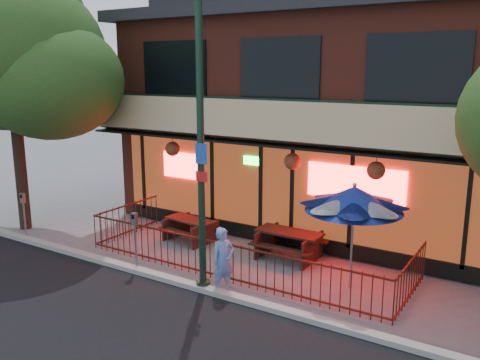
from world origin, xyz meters
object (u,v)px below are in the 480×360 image
at_px(street_light, 201,155).
at_px(street_tree_left, 12,45).
at_px(parking_meter_far, 24,208).
at_px(parking_meter_near, 135,232).
at_px(picnic_table_right, 289,240).
at_px(pedestrian, 223,261).
at_px(picnic_table_left, 191,226).
at_px(patio_umbrella, 354,199).

relative_size(street_light, street_tree_left, 0.87).
bearing_deg(parking_meter_far, parking_meter_near, -0.00).
xyz_separation_m(picnic_table_right, parking_meter_far, (-7.30, -2.80, 0.47)).
distance_m(picnic_table_right, parking_meter_near, 4.04).
xyz_separation_m(street_light, street_tree_left, (-7.46, 0.79, 2.52)).
xyz_separation_m(street_light, pedestrian, (0.50, 0.09, -2.38)).
bearing_deg(street_tree_left, picnic_table_left, 18.67).
relative_size(patio_umbrella, pedestrian, 1.64).
bearing_deg(pedestrian, street_light, 123.65).
height_order(street_light, pedestrian, street_light).
bearing_deg(parking_meter_near, pedestrian, 2.04).
height_order(street_tree_left, parking_meter_near, street_tree_left).
xyz_separation_m(picnic_table_right, pedestrian, (-0.30, -2.71, 0.27)).
relative_size(picnic_table_right, parking_meter_near, 1.17).
relative_size(patio_umbrella, parking_meter_near, 1.66).
bearing_deg(street_light, pedestrian, 10.65).
height_order(street_tree_left, picnic_table_right, street_tree_left).
height_order(street_light, picnic_table_left, street_light).
bearing_deg(patio_umbrella, parking_meter_far, -168.77).
xyz_separation_m(street_light, parking_meter_far, (-6.50, 0.00, -2.19)).
distance_m(street_tree_left, patio_umbrella, 10.95).
xyz_separation_m(street_light, patio_umbrella, (2.85, 1.86, -1.01)).
bearing_deg(street_tree_left, parking_meter_far, -39.43).
bearing_deg(picnic_table_left, patio_umbrella, -7.46).
height_order(street_tree_left, parking_meter_far, street_tree_left).
xyz_separation_m(street_tree_left, pedestrian, (7.96, -0.69, -4.90)).
distance_m(street_light, parking_meter_far, 6.86).
height_order(pedestrian, parking_meter_near, pedestrian).
relative_size(picnic_table_right, parking_meter_far, 1.24).
height_order(picnic_table_left, patio_umbrella, patio_umbrella).
xyz_separation_m(street_light, picnic_table_left, (-2.30, 2.53, -2.71)).
bearing_deg(parking_meter_near, street_tree_left, 171.69).
bearing_deg(pedestrian, parking_meter_far, 113.75).
distance_m(street_tree_left, parking_meter_far, 4.87).
distance_m(street_tree_left, parking_meter_near, 7.16).
relative_size(pedestrian, parking_meter_near, 1.02).
relative_size(picnic_table_left, pedestrian, 1.10).
height_order(street_light, street_tree_left, street_tree_left).
distance_m(picnic_table_right, pedestrian, 2.74).
distance_m(pedestrian, parking_meter_far, 7.01).
bearing_deg(picnic_table_left, street_light, -47.82).
relative_size(pedestrian, parking_meter_far, 1.08).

